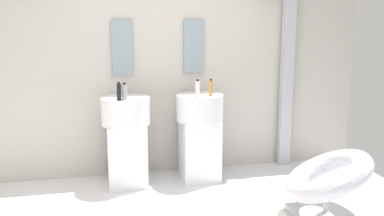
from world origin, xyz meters
TOP-DOWN VIEW (x-y plane):
  - rear_partition at (0.00, 1.65)m, footprint 4.80×0.10m
  - pedestal_sink_left at (-0.39, 1.27)m, footprint 0.50×0.50m
  - pedestal_sink_right at (0.39, 1.27)m, footprint 0.50×0.50m
  - vanity_mirror_left at (-0.39, 1.58)m, footprint 0.22×0.03m
  - vanity_mirror_right at (0.39, 1.58)m, footprint 0.22×0.03m
  - shower_column at (1.49, 1.53)m, footprint 0.49×0.24m
  - lounge_chair at (1.25, 0.08)m, footprint 1.02×1.02m
  - soap_bottle_grey at (-0.41, 1.14)m, footprint 0.05×0.05m
  - soap_bottle_amber at (0.49, 1.18)m, footprint 0.04×0.04m
  - soap_bottle_black at (-0.46, 1.13)m, footprint 0.04×0.04m
  - soap_bottle_white at (0.33, 1.10)m, footprint 0.05×0.05m

SIDE VIEW (x-z plane):
  - lounge_chair at x=1.25m, z-range 0.03..0.67m
  - pedestal_sink_left at x=-0.39m, z-range 0.00..1.04m
  - pedestal_sink_right at x=0.39m, z-range 0.00..1.04m
  - soap_bottle_grey at x=-0.41m, z-range 0.93..1.11m
  - soap_bottle_amber at x=0.49m, z-range 0.93..1.12m
  - soap_bottle_black at x=-0.46m, z-range 0.93..1.12m
  - soap_bottle_white at x=0.33m, z-range 0.93..1.12m
  - shower_column at x=1.49m, z-range 0.05..2.10m
  - rear_partition at x=0.00m, z-range 0.00..2.60m
  - vanity_mirror_left at x=-0.39m, z-range 1.14..1.72m
  - vanity_mirror_right at x=0.39m, z-range 1.14..1.72m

